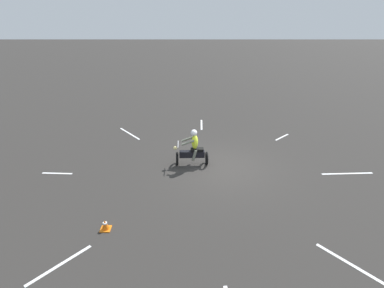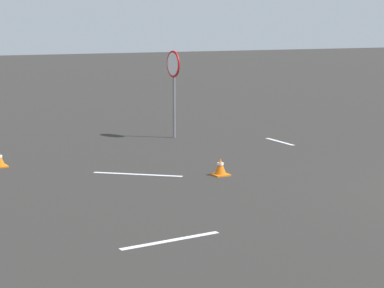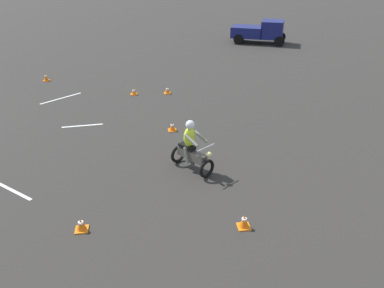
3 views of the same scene
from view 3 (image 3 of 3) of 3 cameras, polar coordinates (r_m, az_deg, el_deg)
motorcycle_rider_background at (r=11.57m, az=-0.12°, el=-0.72°), size 1.49×1.31×1.66m
pickup_truck at (r=30.75m, az=10.41°, el=16.58°), size 3.37×4.55×1.73m
traffic_cone_near_left at (r=22.10m, az=-21.37°, el=9.44°), size 0.32×0.32×0.41m
traffic_cone_near_right at (r=18.67m, az=-3.79°, el=8.17°), size 0.32×0.32×0.34m
traffic_cone_mid_center at (r=9.76m, az=-16.55°, el=-11.72°), size 0.32×0.32×0.33m
traffic_cone_far_right at (r=9.54m, az=7.94°, el=-11.61°), size 0.32×0.32×0.36m
traffic_cone_far_center at (r=18.69m, az=-8.87°, el=7.89°), size 0.32×0.32×0.31m
traffic_cone_far_left at (r=14.50m, az=-3.03°, el=2.63°), size 0.32×0.32×0.32m
lane_stripe_ne at (r=12.10m, az=-25.87°, el=-6.28°), size 1.29×1.47×0.01m
lane_stripe_n at (r=15.60m, az=-16.37°, el=2.70°), size 0.22×1.60×0.01m
lane_stripe_nw at (r=19.04m, az=-19.33°, el=6.59°), size 1.46×1.71×0.01m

